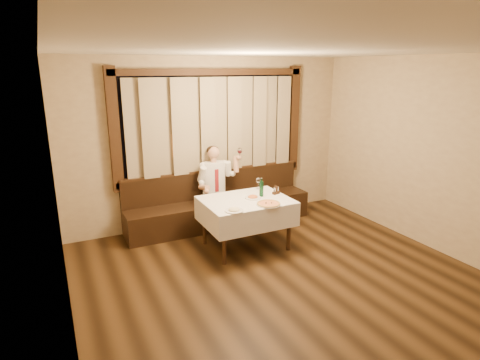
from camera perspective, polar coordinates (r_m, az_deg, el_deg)
name	(u,v)px	position (r m, az deg, el deg)	size (l,w,h in m)	color
room	(272,160)	(5.06, 4.60, 2.88)	(5.01, 6.01, 2.81)	black
banquette	(219,207)	(6.90, -3.00, -3.85)	(3.20, 0.61, 0.94)	black
dining_table	(246,206)	(5.91, 0.85, -3.73)	(1.27, 0.97, 0.76)	black
pizza	(269,204)	(5.65, 4.09, -3.40)	(0.35, 0.35, 0.04)	white
pasta_red	(253,196)	(5.93, 1.84, -2.28)	(0.24, 0.24, 0.08)	white
pasta_cream	(234,209)	(5.39, -0.86, -4.10)	(0.26, 0.26, 0.09)	white
green_bottle	(261,189)	(5.98, 3.06, -1.23)	(0.06, 0.06, 0.29)	#114F27
table_wine_glass	(258,181)	(6.33, 2.60, -0.12)	(0.07, 0.07, 0.19)	white
cruet_caddy	(276,191)	(6.14, 5.15, -1.59)	(0.13, 0.09, 0.13)	black
seated_man	(216,181)	(6.64, -3.44, -0.15)	(0.75, 0.56, 1.38)	black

